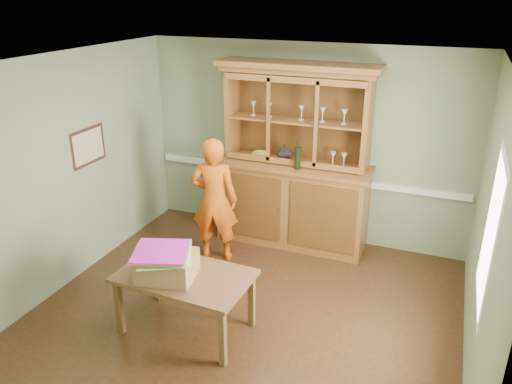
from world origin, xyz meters
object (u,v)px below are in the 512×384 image
at_px(dining_table, 185,281).
at_px(cardboard_box, 167,266).
at_px(china_hutch, 293,184).
at_px(person, 214,200).

relative_size(dining_table, cardboard_box, 2.50).
distance_m(china_hutch, cardboard_box, 2.47).
bearing_deg(person, dining_table, 90.58).
xyz_separation_m(china_hutch, person, (-0.79, -0.83, -0.04)).
height_order(dining_table, cardboard_box, cardboard_box).
distance_m(cardboard_box, person, 1.61).
xyz_separation_m(dining_table, cardboard_box, (-0.13, -0.10, 0.21)).
distance_m(dining_table, person, 1.55).
height_order(china_hutch, cardboard_box, china_hutch).
bearing_deg(person, cardboard_box, 85.18).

